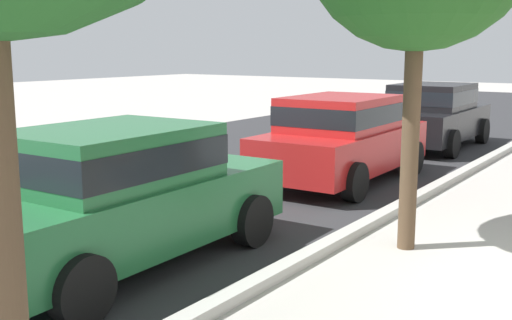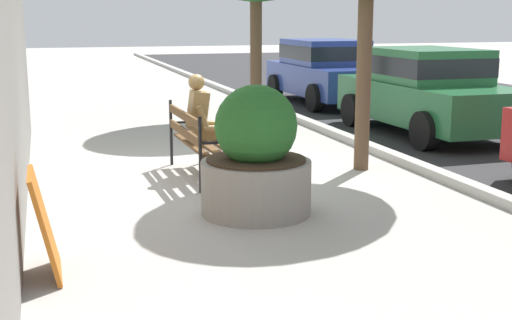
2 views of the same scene
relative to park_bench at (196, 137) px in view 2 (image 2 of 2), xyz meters
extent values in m
plane|color=#ADA8A0|center=(-0.11, 0.17, -0.54)|extent=(80.00, 80.00, 0.00)
cube|color=#B2AFA8|center=(-0.11, 3.07, -0.48)|extent=(60.00, 0.20, 0.12)
cube|color=brown|center=(0.00, -0.07, -0.09)|extent=(1.70, 0.15, 0.04)
cube|color=brown|center=(0.00, 0.11, -0.09)|extent=(1.70, 0.15, 0.04)
cube|color=brown|center=(-0.01, 0.29, -0.09)|extent=(1.70, 0.15, 0.04)
cube|color=brown|center=(0.00, -0.16, 0.08)|extent=(1.70, 0.08, 0.11)
cube|color=brown|center=(0.00, -0.16, 0.30)|extent=(1.70, 0.08, 0.11)
cylinder|color=black|center=(-0.89, 0.29, -0.32)|extent=(0.04, 0.04, 0.45)
cylinder|color=black|center=(-0.88, -0.18, -0.07)|extent=(0.04, 0.04, 0.95)
cube|color=black|center=(-0.88, 0.09, 0.08)|extent=(0.05, 0.48, 0.03)
cylinder|color=black|center=(0.87, 0.33, -0.32)|extent=(0.04, 0.04, 0.45)
cylinder|color=black|center=(0.88, -0.14, -0.07)|extent=(0.04, 0.04, 0.95)
cube|color=black|center=(0.88, 0.13, 0.08)|extent=(0.05, 0.48, 0.03)
cube|color=olive|center=(-0.19, 0.17, 0.02)|extent=(0.35, 0.33, 0.16)
cube|color=olive|center=(-0.19, 0.07, 0.34)|extent=(0.37, 0.30, 0.55)
sphere|color=olive|center=(-0.19, 0.06, 0.72)|extent=(0.22, 0.22, 0.22)
cylinder|color=olive|center=(-0.41, 0.10, 0.29)|extent=(0.10, 0.18, 0.29)
cylinder|color=olive|center=(-0.42, 0.24, 0.12)|extent=(0.09, 0.27, 0.10)
cylinder|color=olive|center=(0.03, 0.08, 0.29)|extent=(0.10, 0.18, 0.29)
cylinder|color=olive|center=(0.04, 0.22, 0.12)|extent=(0.09, 0.27, 0.10)
cylinder|color=olive|center=(-0.28, 0.31, -0.02)|extent=(0.14, 0.37, 0.14)
cylinder|color=olive|center=(-0.27, 0.49, -0.29)|extent=(0.11, 0.11, 0.50)
cube|color=olive|center=(-0.27, 0.55, -0.51)|extent=(0.12, 0.24, 0.07)
cylinder|color=olive|center=(-0.10, 0.31, -0.02)|extent=(0.14, 0.37, 0.14)
cylinder|color=olive|center=(-0.09, 0.49, -0.29)|extent=(0.11, 0.11, 0.50)
cube|color=olive|center=(-0.09, 0.55, -0.51)|extent=(0.12, 0.24, 0.07)
cube|color=olive|center=(0.04, 0.58, -0.46)|extent=(0.29, 0.19, 0.16)
cylinder|color=gray|center=(1.94, 0.25, -0.25)|extent=(1.21, 1.21, 0.59)
cylinder|color=#38281C|center=(1.94, 0.25, 0.06)|extent=(1.09, 1.09, 0.03)
sphere|color=#235B23|center=(1.94, 0.25, 0.43)|extent=(0.90, 0.90, 0.90)
cylinder|color=brown|center=(-5.13, 2.40, 0.88)|extent=(0.25, 0.25, 2.84)
cylinder|color=brown|center=(0.22, 2.33, 0.83)|extent=(0.21, 0.21, 2.74)
cube|color=navy|center=(-6.91, 4.74, 0.07)|extent=(4.13, 1.77, 0.70)
cube|color=navy|center=(-7.06, 4.74, 0.72)|extent=(2.16, 1.60, 0.60)
cube|color=black|center=(-7.06, 4.74, 0.72)|extent=(2.17, 1.62, 0.33)
cylinder|color=black|center=(-5.59, 5.61, -0.22)|extent=(0.64, 0.23, 0.64)
cylinder|color=black|center=(-5.56, 3.91, -0.22)|extent=(0.64, 0.23, 0.64)
cylinder|color=black|center=(-8.26, 5.56, -0.22)|extent=(0.64, 0.23, 0.64)
cylinder|color=black|center=(-8.23, 3.86, -0.22)|extent=(0.64, 0.23, 0.64)
cube|color=#236638|center=(-2.12, 4.74, 0.07)|extent=(4.13, 1.77, 0.70)
cube|color=#236638|center=(-2.27, 4.74, 0.72)|extent=(2.16, 1.60, 0.60)
cube|color=black|center=(-2.27, 4.74, 0.72)|extent=(2.17, 1.62, 0.33)
cylinder|color=black|center=(-0.78, 3.91, -0.22)|extent=(0.64, 0.23, 0.64)
cylinder|color=black|center=(-3.47, 5.56, -0.22)|extent=(0.64, 0.23, 0.64)
cylinder|color=black|center=(-3.44, 3.86, -0.22)|extent=(0.64, 0.23, 0.64)
cube|color=#C6661E|center=(3.24, -1.98, -0.09)|extent=(0.70, 0.23, 0.89)
camera|label=1|loc=(-6.83, -0.31, 1.84)|focal=43.94mm
camera|label=2|loc=(9.10, -1.93, 1.60)|focal=49.34mm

